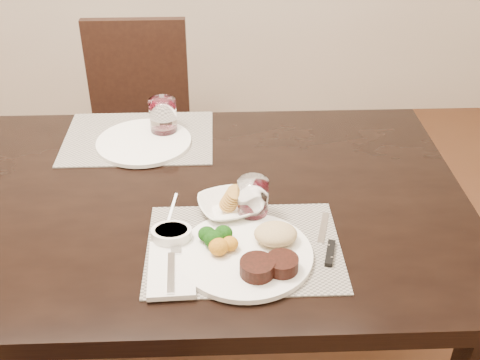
{
  "coord_description": "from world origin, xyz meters",
  "views": [
    {
      "loc": [
        0.34,
        -1.33,
        1.67
      ],
      "look_at": [
        0.39,
        -0.03,
        0.82
      ],
      "focal_mm": 45.0,
      "sensor_mm": 36.0,
      "label": 1
    }
  ],
  "objects_px": {
    "dinner_plate": "(252,252)",
    "cracker_bowl": "(228,206)",
    "wine_glass_near": "(253,201)",
    "far_plate": "(144,142)",
    "chair_far": "(139,120)",
    "steak_knife": "(328,247)"
  },
  "relations": [
    {
      "from": "dinner_plate",
      "to": "wine_glass_near",
      "type": "xyz_separation_m",
      "value": [
        0.01,
        0.16,
        0.03
      ]
    },
    {
      "from": "chair_far",
      "to": "dinner_plate",
      "type": "bearing_deg",
      "value": -71.13
    },
    {
      "from": "dinner_plate",
      "to": "steak_knife",
      "type": "bearing_deg",
      "value": -3.11
    },
    {
      "from": "steak_knife",
      "to": "cracker_bowl",
      "type": "bearing_deg",
      "value": 161.86
    },
    {
      "from": "dinner_plate",
      "to": "cracker_bowl",
      "type": "bearing_deg",
      "value": 94.27
    },
    {
      "from": "chair_far",
      "to": "steak_knife",
      "type": "distance_m",
      "value": 1.33
    },
    {
      "from": "dinner_plate",
      "to": "far_plate",
      "type": "distance_m",
      "value": 0.62
    },
    {
      "from": "steak_knife",
      "to": "cracker_bowl",
      "type": "xyz_separation_m",
      "value": [
        -0.23,
        0.15,
        0.02
      ]
    },
    {
      "from": "wine_glass_near",
      "to": "far_plate",
      "type": "xyz_separation_m",
      "value": [
        -0.31,
        0.38,
        -0.04
      ]
    },
    {
      "from": "steak_knife",
      "to": "cracker_bowl",
      "type": "relative_size",
      "value": 1.13
    },
    {
      "from": "far_plate",
      "to": "cracker_bowl",
      "type": "bearing_deg",
      "value": -55.64
    },
    {
      "from": "wine_glass_near",
      "to": "cracker_bowl",
      "type": "bearing_deg",
      "value": 163.34
    },
    {
      "from": "chair_far",
      "to": "cracker_bowl",
      "type": "relative_size",
      "value": 4.86
    },
    {
      "from": "wine_glass_near",
      "to": "far_plate",
      "type": "distance_m",
      "value": 0.5
    },
    {
      "from": "cracker_bowl",
      "to": "chair_far",
      "type": "bearing_deg",
      "value": 109.37
    },
    {
      "from": "cracker_bowl",
      "to": "wine_glass_near",
      "type": "relative_size",
      "value": 1.73
    },
    {
      "from": "steak_knife",
      "to": "wine_glass_near",
      "type": "relative_size",
      "value": 1.96
    },
    {
      "from": "dinner_plate",
      "to": "cracker_bowl",
      "type": "distance_m",
      "value": 0.19
    },
    {
      "from": "chair_far",
      "to": "dinner_plate",
      "type": "relative_size",
      "value": 2.87
    },
    {
      "from": "far_plate",
      "to": "wine_glass_near",
      "type": "bearing_deg",
      "value": -50.91
    },
    {
      "from": "dinner_plate",
      "to": "steak_knife",
      "type": "relative_size",
      "value": 1.49
    },
    {
      "from": "steak_knife",
      "to": "far_plate",
      "type": "height_order",
      "value": "far_plate"
    }
  ]
}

